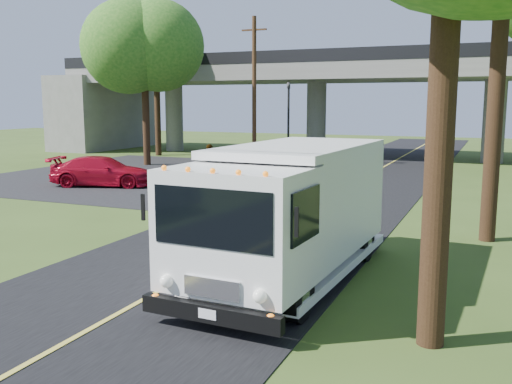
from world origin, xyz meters
The scene contains 12 objects.
ground centered at (0.00, 0.00, 0.00)m, with size 120.00×120.00×0.00m, color #33491A.
road centered at (0.00, 10.00, 0.01)m, with size 7.00×90.00×0.02m, color black.
parking_lot centered at (-11.00, 18.00, 0.01)m, with size 16.00×18.00×0.01m, color black.
lane_line centered at (0.00, 10.00, 0.03)m, with size 0.12×90.00×0.01m, color gold.
overpass centered at (0.00, 32.00, 4.56)m, with size 54.00×10.00×7.30m.
traffic_signal centered at (-6.00, 26.00, 3.20)m, with size 0.18×0.22×5.20m.
utility_pole centered at (-7.50, 24.00, 4.59)m, with size 1.60×0.26×9.00m.
tree_left_lot centered at (-13.79, 21.84, 7.90)m, with size 5.60×5.50×10.50m.
tree_left_far centered at (-16.79, 27.84, 7.45)m, with size 5.26×5.16×9.89m.
step_van centered at (2.20, 3.32, 1.62)m, with size 2.94×7.22×2.98m.
red_sedan centered at (-10.76, 13.45, 0.70)m, with size 1.96×4.83×1.40m, color #A40A1E.
pedestrian centered at (-6.76, 16.66, 0.95)m, with size 0.69×0.45×1.89m, color gray.
Camera 1 is at (6.34, -8.26, 3.92)m, focal length 40.00 mm.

